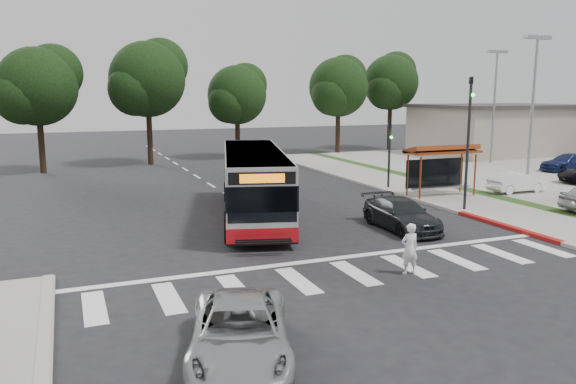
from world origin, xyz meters
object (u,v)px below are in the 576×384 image
transit_bus (254,184)px  dark_sedan (401,214)px  pedestrian (410,249)px  silver_suv_south (240,332)px

transit_bus → dark_sedan: 6.94m
transit_bus → pedestrian: 10.12m
pedestrian → silver_suv_south: bearing=29.3°
transit_bus → silver_suv_south: (-4.82, -13.56, -0.92)m
silver_suv_south → pedestrian: bearing=45.6°
pedestrian → transit_bus: bearing=-78.0°
transit_bus → pedestrian: bearing=-63.5°
transit_bus → dark_sedan: transit_bus is taller
dark_sedan → silver_suv_south: (-9.86, -8.88, -0.01)m
transit_bus → silver_suv_south: 14.42m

